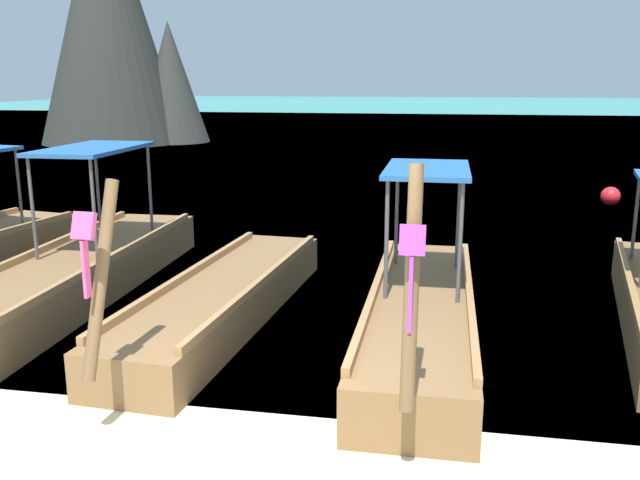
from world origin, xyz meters
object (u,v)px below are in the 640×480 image
object	(u,v)px
longtail_boat_pink_ribbon	(224,300)
karst_rock	(115,20)
longtail_boat_green_ribbon	(75,273)
mooring_buoy_near	(611,196)
longtail_boat_violet_ribbon	(421,314)

from	to	relation	value
longtail_boat_pink_ribbon	karst_rock	size ratio (longest dim) A/B	0.47
longtail_boat_green_ribbon	mooring_buoy_near	xyz separation A→B (m)	(9.47, 9.32, -0.12)
longtail_boat_violet_ribbon	karst_rock	distance (m)	30.02
karst_rock	mooring_buoy_near	bearing A→B (deg)	-35.40
mooring_buoy_near	longtail_boat_green_ribbon	bearing A→B (deg)	-135.44
longtail_boat_violet_ribbon	karst_rock	bearing A→B (deg)	123.04
longtail_boat_pink_ribbon	longtail_boat_violet_ribbon	distance (m)	2.63
longtail_boat_green_ribbon	longtail_boat_pink_ribbon	xyz separation A→B (m)	(2.47, -0.56, -0.08)
longtail_boat_pink_ribbon	longtail_boat_violet_ribbon	world-z (taller)	longtail_boat_violet_ribbon
mooring_buoy_near	karst_rock	bearing A→B (deg)	144.60
longtail_boat_green_ribbon	karst_rock	world-z (taller)	karst_rock
longtail_boat_green_ribbon	longtail_boat_violet_ribbon	world-z (taller)	longtail_boat_violet_ribbon
mooring_buoy_near	longtail_boat_violet_ribbon	bearing A→B (deg)	-113.29
longtail_boat_green_ribbon	longtail_boat_violet_ribbon	bearing A→B (deg)	-9.59
longtail_boat_pink_ribbon	karst_rock	bearing A→B (deg)	118.87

